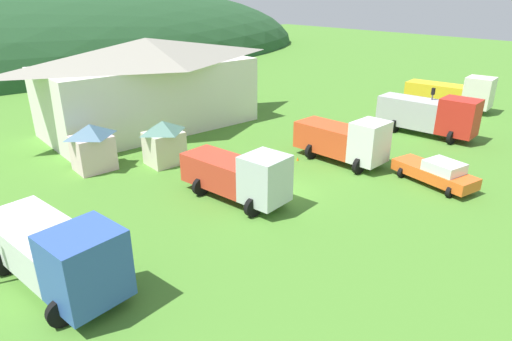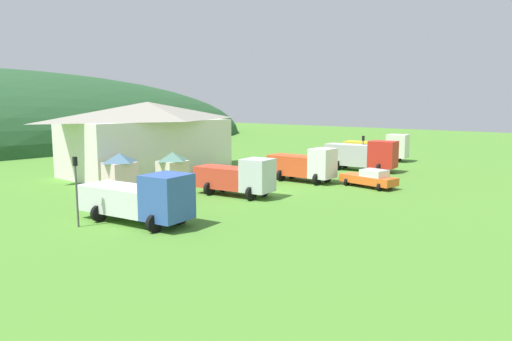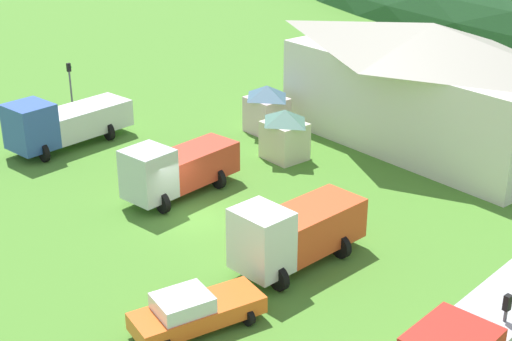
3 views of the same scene
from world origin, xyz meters
name	(u,v)px [view 2 (image 2 of 3)]	position (x,y,z in m)	size (l,w,h in m)	color
ground_plane	(265,192)	(0.00, 0.00, 0.00)	(200.00, 200.00, 0.00)	#4C842D
depot_building	(148,136)	(0.74, 16.98, 3.92)	(18.64, 8.94, 7.61)	white
play_shed_cream	(173,168)	(-2.90, 8.55, 1.58)	(2.55, 2.23, 3.07)	beige
play_shed_pink	(120,170)	(-7.06, 10.69, 1.63)	(2.60, 2.32, 3.17)	beige
box_truck_blue	(141,198)	(-13.06, -0.72, 1.62)	(4.06, 8.23, 3.30)	#3356AD
tow_truck_silver	(238,177)	(-2.64, 0.64, 1.60)	(3.62, 6.99, 3.16)	silver
heavy_rig_white	(305,165)	(6.67, 0.58, 1.66)	(3.42, 6.68, 3.31)	white
crane_truck_red	(363,155)	(16.85, -0.16, 1.82)	(3.62, 8.08, 3.41)	red
heavy_rig_striped	(380,148)	(26.80, 2.74, 1.70)	(4.04, 8.44, 3.48)	silver
service_pickup_orange	(370,178)	(7.90, -5.62, 0.83)	(2.79, 5.38, 1.66)	orange
traffic_light_west	(76,184)	(-16.11, 1.49, 2.64)	(0.20, 0.32, 4.32)	#4C4C51
traffic_light_east	(363,149)	(17.36, 0.15, 2.39)	(0.20, 0.32, 3.86)	#4C4C51
traffic_cone_near_pickup	(272,182)	(4.47, 2.88, 0.00)	(0.36, 0.36, 0.52)	orange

